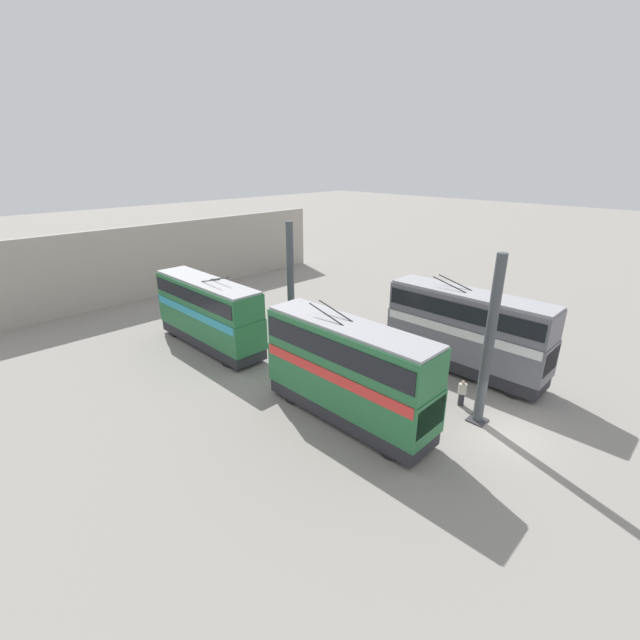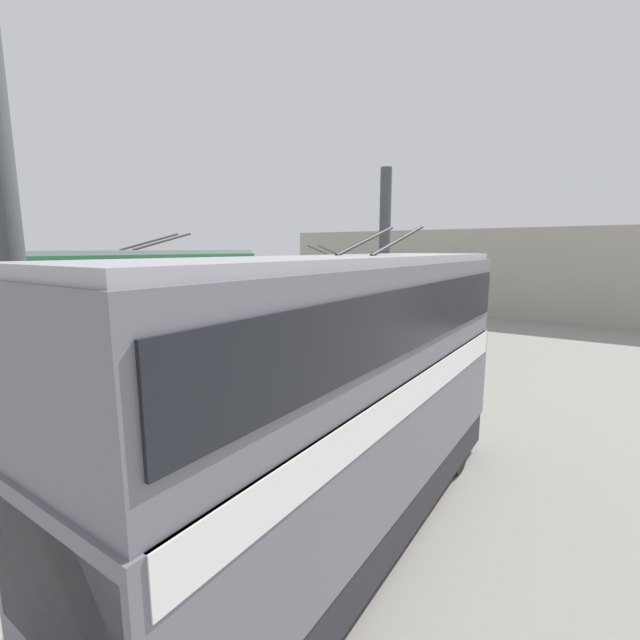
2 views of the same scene
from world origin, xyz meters
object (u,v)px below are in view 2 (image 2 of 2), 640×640
Objects in this scene: bus_left_near at (348,383)px; bus_right_far at (337,293)px; person_aisle_midway at (253,402)px; person_aisle_foreground at (130,481)px; oil_drum at (360,340)px; bus_right_near at (130,321)px; person_by_right_row at (218,384)px.

bus_left_near is 17.61m from bus_right_far.
person_aisle_midway is at bearing -159.24° from bus_right_far.
person_aisle_foreground is 1.63× the size of oil_drum.
oil_drum is (12.14, -2.17, -2.58)m from bus_right_near.
person_aisle_midway reaches higher than person_by_right_row.
bus_right_near is 0.96× the size of bus_right_far.
bus_right_far is (14.90, 9.38, -0.18)m from bus_left_near.
person_by_right_row is at bearing -168.47° from bus_right_far.
bus_left_near reaches higher than bus_right_far.
person_aisle_foreground is 16.13m from oil_drum.
bus_left_near is 5.66m from person_aisle_midway.
bus_left_near is 8.00m from person_by_right_row.
bus_right_near reaches higher than bus_right_far.
bus_right_far is 10.81× the size of oil_drum.
person_aisle_foreground is at bearing 117.22° from bus_left_near.
person_aisle_foreground is at bearing -168.18° from oil_drum.
bus_left_near is 1.00× the size of bus_right_far.
person_aisle_midway is at bearing 62.23° from bus_left_near.
bus_right_near is 12.60m from oil_drum.
person_aisle_midway is at bearing 66.28° from person_by_right_row.
bus_right_near reaches higher than person_by_right_row.
bus_right_near is at bearing 67.11° from person_aisle_midway.
bus_left_near is 9.52m from bus_right_near.
person_aisle_foreground is at bearing -162.05° from bus_right_far.
oil_drum is at bearing -10.14° from bus_right_near.
person_aisle_midway is (0.81, -4.72, -2.09)m from bus_right_near.
person_by_right_row is 6.09m from person_aisle_foreground.
person_aisle_midway is 4.53m from person_aisle_foreground.
bus_right_far is at bearing 77.34° from person_aisle_foreground.
person_aisle_midway is 1.08× the size of person_by_right_row.
bus_left_near is at bearing 59.91° from person_by_right_row.
person_aisle_midway is 1.90× the size of oil_drum.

